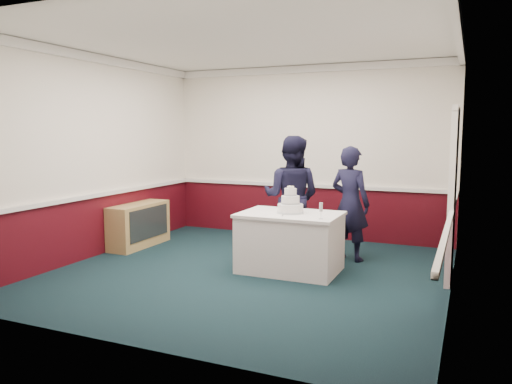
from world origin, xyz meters
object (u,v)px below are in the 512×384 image
at_px(sideboard, 139,225).
at_px(cake_knife, 283,215).
at_px(cake_table, 290,242).
at_px(person_man, 291,197).
at_px(person_woman, 350,204).
at_px(champagne_flute, 321,208).
at_px(wedding_cake, 290,205).

bearing_deg(sideboard, cake_knife, -12.45).
height_order(cake_table, cake_knife, cake_knife).
bearing_deg(person_man, cake_knife, 100.49).
bearing_deg(person_woman, sideboard, 26.32).
relative_size(champagne_flute, person_man, 0.11).
height_order(champagne_flute, person_man, person_man).
relative_size(sideboard, cake_table, 0.91).
bearing_deg(cake_table, champagne_flute, -29.25).
distance_m(wedding_cake, champagne_flute, 0.57).
height_order(champagne_flute, person_woman, person_woman).
distance_m(sideboard, cake_table, 2.78).
xyz_separation_m(cake_table, wedding_cake, (0.00, 0.00, 0.50)).
bearing_deg(cake_table, person_man, 108.44).
relative_size(sideboard, champagne_flute, 5.85).
xyz_separation_m(cake_knife, person_woman, (0.62, 1.11, 0.04)).
xyz_separation_m(sideboard, cake_knife, (2.72, -0.60, 0.44)).
bearing_deg(person_woman, person_man, 28.88).
height_order(cake_knife, person_woman, person_woman).
distance_m(cake_table, wedding_cake, 0.50).
relative_size(cake_knife, champagne_flute, 1.07).
height_order(cake_knife, person_man, person_man).
relative_size(wedding_cake, person_man, 0.20).
xyz_separation_m(sideboard, champagne_flute, (3.25, -0.68, 0.58)).
bearing_deg(wedding_cake, cake_knife, -98.53).
distance_m(cake_knife, person_woman, 1.27).
distance_m(wedding_cake, person_woman, 1.09).
bearing_deg(person_woman, cake_table, 74.49).
distance_m(cake_knife, champagne_flute, 0.55).
height_order(cake_table, person_woman, person_woman).
bearing_deg(cake_knife, wedding_cake, 67.72).
distance_m(champagne_flute, person_woman, 1.20).
height_order(sideboard, cake_table, cake_table).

